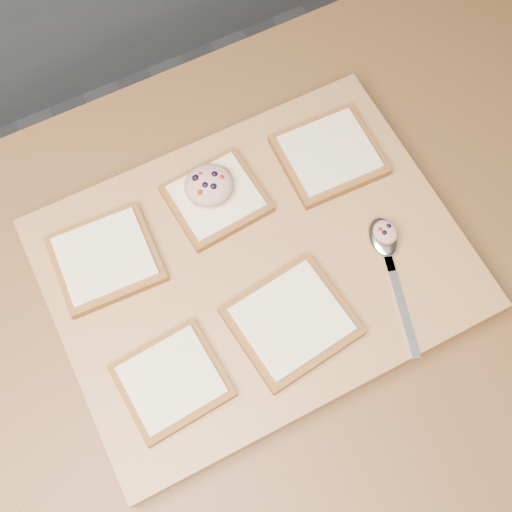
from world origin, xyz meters
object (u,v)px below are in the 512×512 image
Objects in this scene: cutting_board at (256,268)px; bread_far_center at (216,198)px; tuna_salad_dollop at (209,185)px; spoon at (386,247)px.

cutting_board is 0.10m from bread_far_center.
spoon is at bearing -45.40° from tuna_salad_dollop.
tuna_salad_dollop is at bearing 110.11° from bread_far_center.
tuna_salad_dollop is (-0.00, 0.01, 0.02)m from bread_far_center.
tuna_salad_dollop is (-0.01, 0.11, 0.05)m from cutting_board.
tuna_salad_dollop is 0.23m from spoon.
cutting_board is 2.76× the size of spoon.
cutting_board is 0.12m from tuna_salad_dollop.
tuna_salad_dollop reaches higher than bread_far_center.
tuna_salad_dollop reaches higher than spoon.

